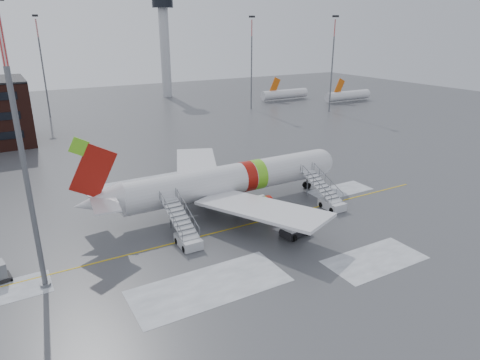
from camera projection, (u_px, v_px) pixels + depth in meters
ground at (219, 227)px, 48.56m from camera, size 260.00×260.00×0.00m
airliner at (225, 181)px, 53.14m from camera, size 35.03×32.97×11.18m
airstair_fwd at (328, 199)px, 53.85m from camera, size 2.05×7.70×3.48m
airstair_aft at (185, 234)px, 44.72m from camera, size 2.05×7.70×3.48m
pushback_tug at (294, 229)px, 46.29m from camera, size 3.46×2.86×1.82m
light_mast_near at (22, 151)px, 33.42m from camera, size 1.20×1.20×23.73m
control_tower at (164, 36)px, 133.83m from camera, size 6.40×6.40×30.00m
light_mast_far_ne at (252, 57)px, 114.19m from camera, size 1.20×1.20×24.25m
light_mast_far_n at (42, 60)px, 103.79m from camera, size 1.20×1.20×24.25m
light_mast_far_e at (333, 58)px, 110.27m from camera, size 1.20×1.20×24.25m
distant_aircraft at (305, 102)px, 130.11m from camera, size 35.00×18.00×8.00m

